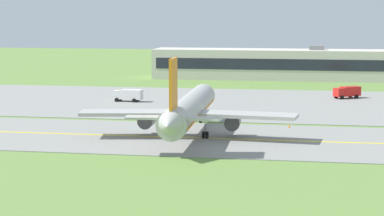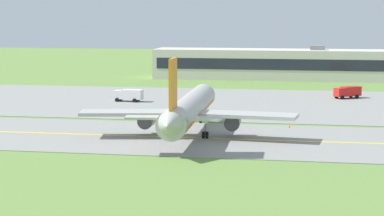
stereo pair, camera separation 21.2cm
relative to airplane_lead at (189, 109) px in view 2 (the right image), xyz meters
The scene contains 9 objects.
ground_plane 4.44m from the airplane_lead, 122.44° to the right, with size 500.00×500.00×0.00m, color olive.
taxiway_strip 4.39m from the airplane_lead, 122.44° to the right, with size 240.00×28.00×0.10m, color gray.
apron_pad 41.84m from the airplane_lead, 77.34° to the left, with size 140.00×52.00×0.10m, color gray.
taxiway_centreline 4.34m from the airplane_lead, 122.44° to the right, with size 220.00×0.60×0.01m, color yellow.
airplane_lead is the anchor object (origin of this frame).
service_truck_baggage 58.21m from the airplane_lead, 64.47° to the left, with size 6.05×5.20×2.60m.
service_truck_catering 43.56m from the airplane_lead, 117.24° to the left, with size 6.15×2.75×2.60m.
terminal_building 94.87m from the airplane_lead, 86.70° to the left, with size 64.29×12.46×9.47m.
traffic_cone_near_edge 18.34m from the airplane_lead, 36.59° to the left, with size 0.44×0.44×0.60m, color orange.
Camera 2 is at (19.95, -102.22, 18.52)m, focal length 66.76 mm.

